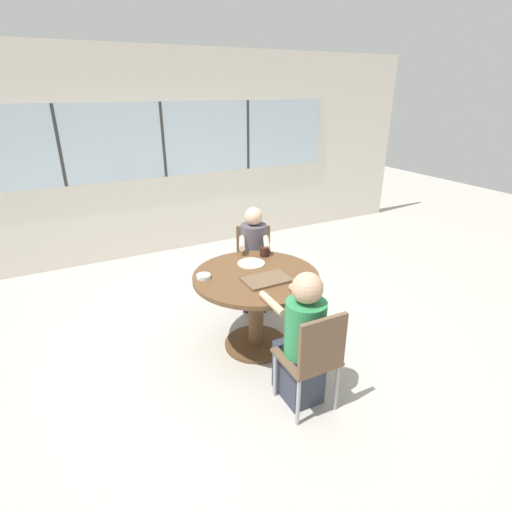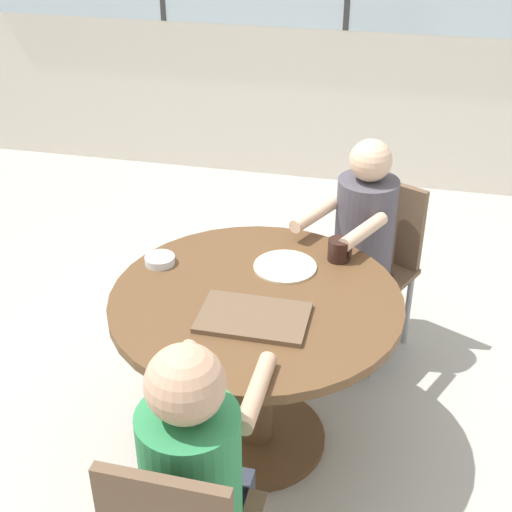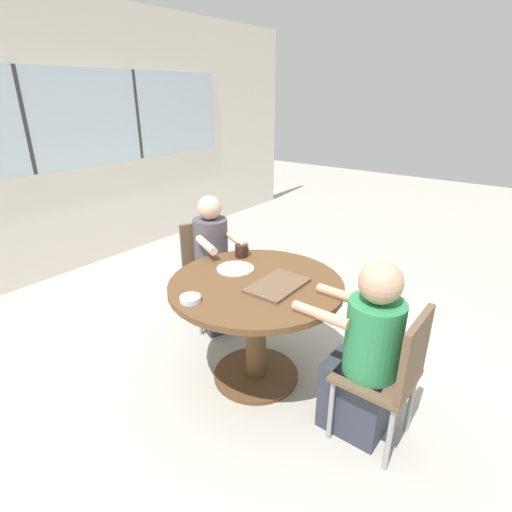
{
  "view_description": "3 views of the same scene",
  "coord_description": "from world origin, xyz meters",
  "px_view_note": "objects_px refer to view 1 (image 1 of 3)",
  "views": [
    {
      "loc": [
        -1.49,
        -2.84,
        2.29
      ],
      "look_at": [
        0.0,
        0.0,
        0.93
      ],
      "focal_mm": 28.0,
      "sensor_mm": 36.0,
      "label": 1
    },
    {
      "loc": [
        0.5,
        -2.21,
        2.28
      ],
      "look_at": [
        0.0,
        0.0,
        0.93
      ],
      "focal_mm": 50.0,
      "sensor_mm": 36.0,
      "label": 2
    },
    {
      "loc": [
        -1.85,
        -1.4,
        1.89
      ],
      "look_at": [
        0.0,
        0.0,
        0.93
      ],
      "focal_mm": 28.0,
      "sensor_mm": 36.0,
      "label": 3
    }
  ],
  "objects_px": {
    "person_woman_green_shirt": "(254,263)",
    "person_man_blue_shirt": "(302,343)",
    "chair_for_man_blue_shirt": "(314,354)",
    "chair_for_woman_green_shirt": "(253,258)",
    "bowl_white_shallow": "(204,276)",
    "coffee_mug": "(265,251)"
  },
  "relations": [
    {
      "from": "person_woman_green_shirt",
      "to": "chair_for_woman_green_shirt",
      "type": "bearing_deg",
      "value": -90.0
    },
    {
      "from": "chair_for_woman_green_shirt",
      "to": "chair_for_man_blue_shirt",
      "type": "relative_size",
      "value": 1.0
    },
    {
      "from": "bowl_white_shallow",
      "to": "chair_for_woman_green_shirt",
      "type": "bearing_deg",
      "value": 39.35
    },
    {
      "from": "chair_for_man_blue_shirt",
      "to": "person_man_blue_shirt",
      "type": "relative_size",
      "value": 0.78
    },
    {
      "from": "chair_for_woman_green_shirt",
      "to": "coffee_mug",
      "type": "xyz_separation_m",
      "value": [
        -0.13,
        -0.5,
        0.28
      ]
    },
    {
      "from": "person_woman_green_shirt",
      "to": "coffee_mug",
      "type": "relative_size",
      "value": 11.45
    },
    {
      "from": "coffee_mug",
      "to": "person_woman_green_shirt",
      "type": "bearing_deg",
      "value": 80.13
    },
    {
      "from": "chair_for_man_blue_shirt",
      "to": "person_woman_green_shirt",
      "type": "distance_m",
      "value": 1.67
    },
    {
      "from": "bowl_white_shallow",
      "to": "chair_for_man_blue_shirt",
      "type": "bearing_deg",
      "value": -68.73
    },
    {
      "from": "chair_for_man_blue_shirt",
      "to": "coffee_mug",
      "type": "bearing_deg",
      "value": 78.13
    },
    {
      "from": "person_woman_green_shirt",
      "to": "bowl_white_shallow",
      "type": "bearing_deg",
      "value": 61.1
    },
    {
      "from": "person_woman_green_shirt",
      "to": "person_man_blue_shirt",
      "type": "xyz_separation_m",
      "value": [
        -0.35,
        -1.47,
        -0.02
      ]
    },
    {
      "from": "chair_for_man_blue_shirt",
      "to": "bowl_white_shallow",
      "type": "bearing_deg",
      "value": 112.28
    },
    {
      "from": "chair_for_woman_green_shirt",
      "to": "person_woman_green_shirt",
      "type": "relative_size",
      "value": 0.76
    },
    {
      "from": "person_woman_green_shirt",
      "to": "chair_for_man_blue_shirt",
      "type": "bearing_deg",
      "value": 103.6
    },
    {
      "from": "person_man_blue_shirt",
      "to": "coffee_mug",
      "type": "xyz_separation_m",
      "value": [
        0.29,
        1.12,
        0.29
      ]
    },
    {
      "from": "chair_for_man_blue_shirt",
      "to": "person_woman_green_shirt",
      "type": "xyz_separation_m",
      "value": [
        0.35,
        1.64,
        0.01
      ]
    },
    {
      "from": "chair_for_man_blue_shirt",
      "to": "person_woman_green_shirt",
      "type": "relative_size",
      "value": 0.76
    },
    {
      "from": "person_woman_green_shirt",
      "to": "person_man_blue_shirt",
      "type": "distance_m",
      "value": 1.51
    },
    {
      "from": "chair_for_woman_green_shirt",
      "to": "bowl_white_shallow",
      "type": "relative_size",
      "value": 6.99
    },
    {
      "from": "chair_for_woman_green_shirt",
      "to": "chair_for_man_blue_shirt",
      "type": "xyz_separation_m",
      "value": [
        -0.43,
        -1.78,
        0.0
      ]
    },
    {
      "from": "person_man_blue_shirt",
      "to": "bowl_white_shallow",
      "type": "height_order",
      "value": "person_man_blue_shirt"
    }
  ]
}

